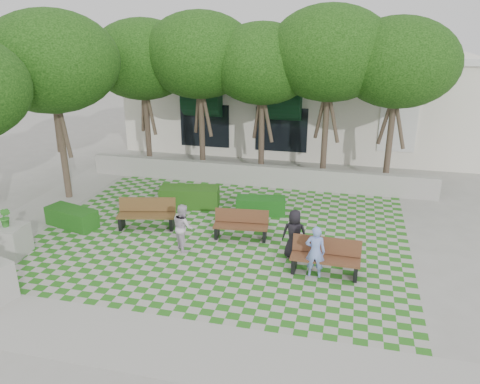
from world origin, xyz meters
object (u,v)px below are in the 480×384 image
(hedge_midleft, at_px, (190,197))
(person_dark, at_px, (294,234))
(bench_east, at_px, (325,258))
(hedge_midright, at_px, (261,206))
(bench_mid, at_px, (241,225))
(hedge_west, at_px, (72,217))
(planter_back, at_px, (9,239))
(person_white, at_px, (183,227))
(bench_west, at_px, (147,214))
(person_blue, at_px, (315,252))

(hedge_midleft, xyz_separation_m, person_dark, (4.40, -3.10, 0.37))
(person_dark, bearing_deg, bench_east, 137.67)
(hedge_midright, xyz_separation_m, hedge_midleft, (-2.78, 0.05, 0.07))
(bench_east, xyz_separation_m, bench_mid, (-2.84, 1.66, -0.04))
(hedge_midright, xyz_separation_m, hedge_west, (-6.13, -2.64, 0.01))
(planter_back, bearing_deg, bench_east, 7.02)
(bench_east, bearing_deg, person_white, 175.01)
(hedge_midleft, bearing_deg, person_dark, -35.13)
(bench_mid, height_order, bench_west, bench_west)
(hedge_midleft, bearing_deg, person_white, -73.58)
(planter_back, bearing_deg, hedge_west, 74.98)
(hedge_midright, bearing_deg, person_white, -118.35)
(bench_east, height_order, bench_mid, bench_east)
(hedge_midleft, distance_m, planter_back, 6.39)
(hedge_west, distance_m, planter_back, 2.40)
(person_blue, distance_m, person_white, 4.18)
(bench_west, xyz_separation_m, hedge_midleft, (0.78, 2.18, -0.10))
(bench_east, relative_size, person_blue, 1.28)
(bench_west, bearing_deg, hedge_west, 178.51)
(person_white, bearing_deg, hedge_midleft, -23.93)
(hedge_midleft, relative_size, person_dark, 1.47)
(bench_east, height_order, person_blue, person_blue)
(hedge_midright, relative_size, person_white, 1.22)
(bench_west, xyz_separation_m, hedge_west, (-2.58, -0.52, -0.17))
(hedge_west, bearing_deg, bench_mid, 4.80)
(bench_east, bearing_deg, person_blue, -137.04)
(planter_back, relative_size, person_blue, 1.02)
(bench_west, relative_size, person_dark, 1.35)
(bench_mid, height_order, person_blue, person_blue)
(bench_west, bearing_deg, bench_mid, -13.16)
(bench_west, relative_size, hedge_west, 1.10)
(bench_east, relative_size, person_dark, 1.28)
(hedge_midleft, bearing_deg, bench_east, -35.58)
(bench_mid, bearing_deg, person_white, -149.01)
(bench_east, relative_size, hedge_midleft, 0.87)
(person_white, bearing_deg, bench_west, 15.79)
(bench_west, height_order, person_white, person_white)
(bench_mid, bearing_deg, person_dark, -31.70)
(hedge_west, relative_size, person_dark, 1.24)
(hedge_midright, xyz_separation_m, person_white, (-1.79, -3.31, 0.42))
(bench_mid, distance_m, person_dark, 2.08)
(person_dark, bearing_deg, hedge_midright, -66.76)
(planter_back, bearing_deg, hedge_midright, 36.29)
(bench_mid, relative_size, person_dark, 1.21)
(bench_mid, height_order, hedge_midleft, bench_mid)
(planter_back, distance_m, person_dark, 8.59)
(person_blue, height_order, person_dark, person_blue)
(hedge_midright, bearing_deg, bench_west, -149.10)
(bench_east, bearing_deg, planter_back, -171.59)
(planter_back, distance_m, person_white, 5.23)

